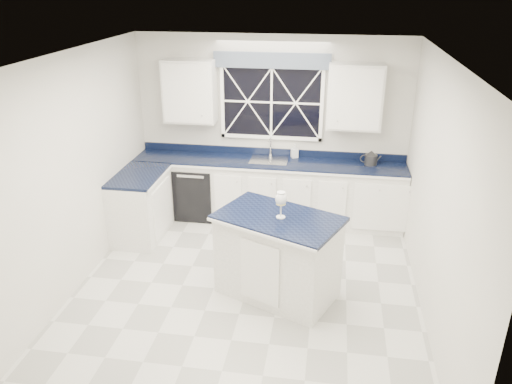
% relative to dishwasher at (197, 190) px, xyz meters
% --- Properties ---
extents(ground, '(4.50, 4.50, 0.00)m').
position_rel_dishwasher_xyz_m(ground, '(1.10, -1.95, -0.41)').
color(ground, silver).
rests_on(ground, ground).
extents(back_wall, '(4.00, 0.10, 2.70)m').
position_rel_dishwasher_xyz_m(back_wall, '(1.10, 0.30, 0.94)').
color(back_wall, beige).
rests_on(back_wall, ground).
extents(base_cabinets, '(3.99, 1.60, 0.90)m').
position_rel_dishwasher_xyz_m(base_cabinets, '(0.77, -0.17, 0.04)').
color(base_cabinets, white).
rests_on(base_cabinets, ground).
extents(countertop, '(3.98, 0.64, 0.04)m').
position_rel_dishwasher_xyz_m(countertop, '(1.10, 0.00, 0.51)').
color(countertop, black).
rests_on(countertop, base_cabinets).
extents(dishwasher, '(0.60, 0.58, 0.82)m').
position_rel_dishwasher_xyz_m(dishwasher, '(0.00, 0.00, 0.00)').
color(dishwasher, black).
rests_on(dishwasher, ground).
extents(window, '(1.65, 0.09, 1.26)m').
position_rel_dishwasher_xyz_m(window, '(1.10, 0.25, 1.42)').
color(window, black).
rests_on(window, ground).
extents(upper_cabinets, '(3.10, 0.34, 0.90)m').
position_rel_dishwasher_xyz_m(upper_cabinets, '(1.10, 0.13, 1.49)').
color(upper_cabinets, white).
rests_on(upper_cabinets, ground).
extents(faucet, '(0.05, 0.20, 0.30)m').
position_rel_dishwasher_xyz_m(faucet, '(1.10, 0.19, 0.69)').
color(faucet, '#BABABD').
rests_on(faucet, countertop).
extents(island, '(1.55, 1.28, 1.00)m').
position_rel_dishwasher_xyz_m(island, '(1.47, -1.92, 0.09)').
color(island, white).
rests_on(island, ground).
extents(rug, '(1.58, 1.15, 0.02)m').
position_rel_dishwasher_xyz_m(rug, '(1.31, -1.16, -0.40)').
color(rug, '#B3B3AE').
rests_on(rug, ground).
extents(kettle, '(0.30, 0.18, 0.21)m').
position_rel_dishwasher_xyz_m(kettle, '(2.56, 0.08, 0.63)').
color(kettle, '#303032').
rests_on(kettle, countertop).
extents(wine_glass, '(0.13, 0.13, 0.30)m').
position_rel_dishwasher_xyz_m(wine_glass, '(1.49, -1.94, 0.80)').
color(wine_glass, white).
rests_on(wine_glass, island).
extents(soap_bottle, '(0.12, 0.12, 0.21)m').
position_rel_dishwasher_xyz_m(soap_bottle, '(1.46, 0.22, 0.63)').
color(soap_bottle, silver).
rests_on(soap_bottle, countertop).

